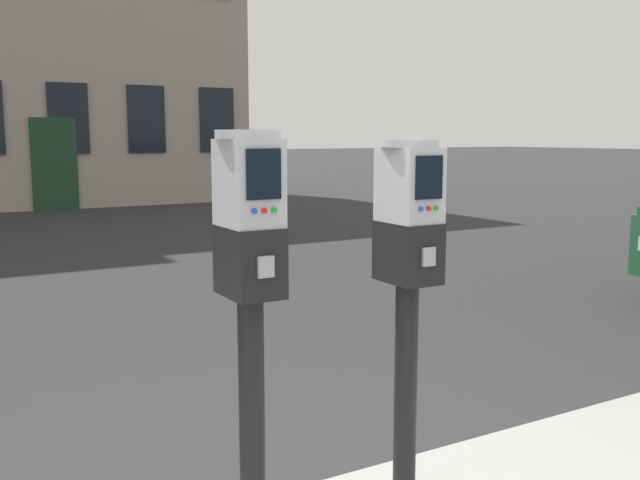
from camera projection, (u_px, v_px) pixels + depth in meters
The scene contains 2 objects.
parking_meter_near_kerb at pixel (250, 276), 2.41m from camera, with size 0.22×0.25×1.57m.
parking_meter_twin_adjacent at pixel (408, 265), 2.74m from camera, with size 0.22×0.25×1.54m.
Camera 1 is at (-1.59, -2.44, 1.69)m, focal length 40.22 mm.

